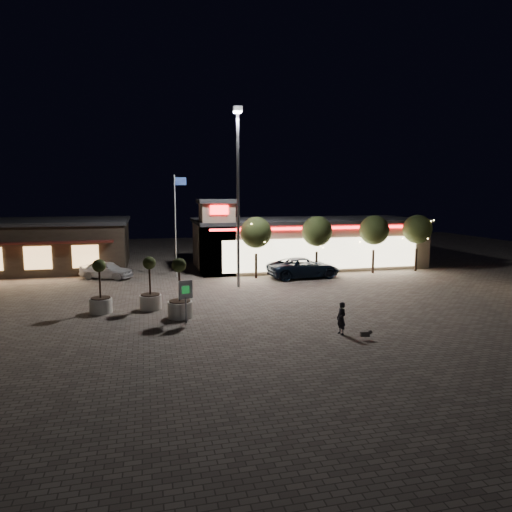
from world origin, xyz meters
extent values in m
plane|color=slate|center=(0.00, 0.00, 0.00)|extent=(90.00, 90.00, 0.00)
cube|color=gray|center=(10.00, 16.00, 2.00)|extent=(20.00, 8.00, 4.00)
cube|color=#262628|center=(10.00, 16.00, 4.15)|extent=(20.40, 8.40, 0.30)
cube|color=#FFEDBF|center=(10.00, 11.95, 1.60)|extent=(17.00, 0.12, 2.60)
cube|color=#FF1419|center=(10.00, 11.92, 3.75)|extent=(19.00, 0.10, 0.18)
cube|color=gray|center=(1.30, 13.30, 2.90)|extent=(2.60, 2.60, 5.80)
cube|color=#262628|center=(1.30, 13.30, 5.95)|extent=(3.00, 3.00, 0.30)
cube|color=#FF1419|center=(1.30, 11.95, 5.30)|extent=(1.40, 0.10, 0.70)
cube|color=#382D23|center=(-14.00, 20.00, 2.00)|extent=(16.00, 10.00, 4.00)
cube|color=#262628|center=(-14.00, 20.00, 4.15)|extent=(16.40, 10.40, 0.30)
cube|color=#591E19|center=(-14.00, 14.60, 2.80)|extent=(14.40, 0.80, 0.15)
cube|color=#FEC172|center=(-12.50, 14.95, 1.60)|extent=(2.00, 0.12, 1.80)
cube|color=#FEC172|center=(-9.00, 14.95, 1.60)|extent=(2.00, 0.12, 1.80)
cylinder|color=gray|center=(2.00, 8.00, 6.00)|extent=(0.20, 0.20, 12.00)
cube|color=gray|center=(2.00, 8.00, 12.20)|extent=(0.60, 0.40, 0.35)
cube|color=white|center=(2.00, 8.00, 12.00)|extent=(0.45, 0.30, 0.08)
cylinder|color=white|center=(-2.00, 13.00, 4.00)|extent=(0.10, 0.10, 8.00)
cube|color=navy|center=(-1.55, 13.00, 7.50)|extent=(0.90, 0.04, 0.60)
cylinder|color=#332319|center=(4.00, 11.00, 0.96)|extent=(0.20, 0.20, 1.92)
sphere|color=#2D3819|center=(4.00, 11.00, 3.58)|extent=(2.42, 2.42, 2.42)
cylinder|color=#332319|center=(9.00, 11.00, 0.96)|extent=(0.20, 0.20, 1.92)
sphere|color=#2D3819|center=(9.00, 11.00, 3.58)|extent=(2.42, 2.42, 2.42)
cylinder|color=#332319|center=(14.00, 11.00, 0.96)|extent=(0.20, 0.20, 1.92)
sphere|color=#2D3819|center=(14.00, 11.00, 3.58)|extent=(2.42, 2.42, 2.42)
cylinder|color=#332319|center=(18.00, 11.00, 0.96)|extent=(0.20, 0.20, 1.92)
sphere|color=#2D3819|center=(18.00, 11.00, 3.58)|extent=(2.42, 2.42, 2.42)
imported|color=black|center=(7.69, 10.32, 0.79)|extent=(5.86, 2.99, 1.59)
imported|color=silver|center=(-7.35, 13.50, 0.69)|extent=(4.38, 3.28, 1.39)
imported|color=black|center=(4.53, -3.87, 0.77)|extent=(0.47, 0.62, 1.54)
cube|color=#59514C|center=(5.23, -4.88, 0.27)|extent=(0.44, 0.23, 0.22)
sphere|color=#59514C|center=(5.48, -4.92, 0.36)|extent=(0.20, 0.20, 0.20)
cylinder|color=silver|center=(-6.81, 2.86, 0.41)|extent=(1.22, 1.22, 0.82)
cylinder|color=black|center=(-6.81, 2.86, 0.84)|extent=(1.06, 1.06, 0.06)
cylinder|color=#332319|center=(-6.81, 2.86, 1.79)|extent=(0.10, 0.10, 1.84)
sphere|color=#2D3819|center=(-6.81, 2.86, 2.65)|extent=(0.71, 0.71, 0.71)
cylinder|color=silver|center=(-2.61, 0.87, 0.44)|extent=(1.31, 1.31, 0.87)
cylinder|color=black|center=(-2.61, 0.87, 0.89)|extent=(1.13, 1.13, 0.07)
cylinder|color=#332319|center=(-2.61, 0.87, 1.90)|extent=(0.11, 0.11, 1.96)
sphere|color=#2D3819|center=(-2.61, 0.87, 2.83)|extent=(0.76, 0.76, 0.76)
cylinder|color=silver|center=(-4.13, 3.04, 0.41)|extent=(1.24, 1.24, 0.82)
cylinder|color=black|center=(-4.13, 3.04, 0.84)|extent=(1.07, 1.07, 0.06)
cylinder|color=#332319|center=(-4.13, 3.04, 1.80)|extent=(0.10, 0.10, 1.85)
sphere|color=#2D3819|center=(-4.13, 3.04, 2.68)|extent=(0.72, 0.72, 0.72)
cylinder|color=gray|center=(-2.38, -0.23, 0.67)|extent=(0.09, 0.09, 1.34)
cube|color=white|center=(-2.38, -0.23, 1.73)|extent=(0.72, 0.24, 0.95)
cube|color=#189131|center=(-2.38, -0.27, 1.73)|extent=(0.39, 0.12, 0.39)
camera|label=1|loc=(-4.22, -23.09, 6.58)|focal=32.00mm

